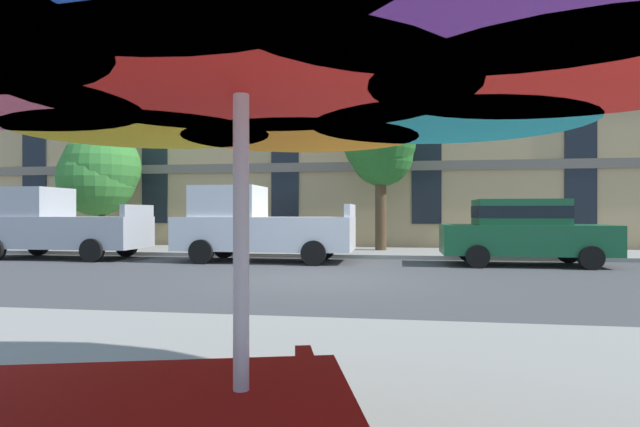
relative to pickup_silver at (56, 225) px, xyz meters
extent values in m
plane|color=#424244|center=(8.83, -3.70, -1.03)|extent=(120.00, 120.00, 0.00)
cube|color=gray|center=(8.83, 3.10, -0.97)|extent=(56.00, 3.60, 0.12)
cube|color=tan|center=(8.83, 11.30, 5.37)|extent=(43.76, 12.00, 12.80)
cube|color=#6B6056|center=(8.83, 5.26, 2.17)|extent=(42.88, 0.08, 0.36)
cube|color=#6B6056|center=(8.83, 5.26, 5.37)|extent=(42.88, 0.08, 0.36)
cube|color=#6B6056|center=(8.83, 5.26, 8.57)|extent=(42.88, 0.08, 0.36)
cube|color=black|center=(-4.85, 5.27, 5.77)|extent=(1.10, 0.06, 11.60)
cube|color=black|center=(0.62, 5.27, 5.77)|extent=(1.10, 0.06, 11.60)
cube|color=black|center=(6.09, 5.27, 5.77)|extent=(1.10, 0.06, 11.60)
cube|color=black|center=(11.56, 5.27, 5.77)|extent=(1.10, 0.06, 11.60)
cube|color=black|center=(17.03, 5.27, 5.77)|extent=(1.10, 0.06, 11.60)
cube|color=#A8AAB2|center=(0.24, 0.00, -0.21)|extent=(5.10, 1.90, 0.96)
cube|color=#A8AAB2|center=(-0.86, 0.00, 0.72)|extent=(1.90, 1.75, 0.90)
cube|color=#A8AAB2|center=(2.71, 0.00, 0.45)|extent=(0.16, 1.75, 0.36)
cylinder|color=black|center=(1.82, 0.95, -0.69)|extent=(0.68, 0.22, 0.68)
cylinder|color=black|center=(1.82, -0.95, -0.69)|extent=(0.68, 0.22, 0.68)
cylinder|color=black|center=(-1.34, 0.95, -0.69)|extent=(0.68, 0.22, 0.68)
cube|color=silver|center=(6.69, 0.00, -0.21)|extent=(5.10, 1.90, 0.96)
cube|color=silver|center=(5.59, 0.00, 0.72)|extent=(1.90, 1.75, 0.90)
cube|color=silver|center=(9.16, 0.00, 0.45)|extent=(0.16, 1.75, 0.36)
cylinder|color=black|center=(8.28, 0.95, -0.69)|extent=(0.68, 0.22, 0.68)
cylinder|color=black|center=(8.28, -0.95, -0.69)|extent=(0.68, 0.22, 0.68)
cylinder|color=black|center=(5.11, 0.95, -0.69)|extent=(0.68, 0.22, 0.68)
cylinder|color=black|center=(5.11, -0.95, -0.69)|extent=(0.68, 0.22, 0.68)
cube|color=#195933|center=(13.90, 0.00, -0.33)|extent=(4.40, 1.76, 0.80)
cube|color=#195933|center=(13.75, 0.00, 0.41)|extent=(2.30, 1.55, 0.68)
cube|color=black|center=(13.75, 0.00, 0.41)|extent=(2.32, 1.57, 0.32)
cylinder|color=black|center=(15.26, 0.88, -0.73)|extent=(0.60, 0.22, 0.60)
cylinder|color=black|center=(15.26, -0.88, -0.73)|extent=(0.60, 0.22, 0.60)
cylinder|color=black|center=(12.53, 0.88, -0.73)|extent=(0.60, 0.22, 0.60)
cylinder|color=black|center=(12.53, -0.88, -0.73)|extent=(0.60, 0.22, 0.60)
cylinder|color=#4C3823|center=(-0.44, 3.21, -0.07)|extent=(0.24, 0.24, 1.92)
sphere|color=#387F33|center=(-0.52, 3.33, 2.12)|extent=(2.84, 2.84, 2.84)
sphere|color=#387F33|center=(-0.70, 3.28, 1.70)|extent=(2.86, 2.86, 2.86)
cylinder|color=#4C3823|center=(9.91, 3.51, 0.30)|extent=(0.39, 0.39, 2.66)
sphere|color=#236023|center=(9.94, 3.62, 2.43)|extent=(2.19, 2.19, 2.19)
sphere|color=#236023|center=(9.86, 3.55, 2.90)|extent=(2.55, 2.55, 2.55)
sphere|color=#236023|center=(9.69, 3.83, 2.82)|extent=(1.96, 1.96, 1.96)
cylinder|color=silver|center=(9.97, -12.70, 0.13)|extent=(0.06, 0.06, 2.31)
cone|color=red|center=(11.13, -12.70, 1.06)|extent=(1.38, 1.38, 0.45)
cone|color=#199EB2|center=(10.79, -11.88, 1.06)|extent=(1.38, 1.38, 0.45)
cone|color=orange|center=(9.97, -11.55, 1.06)|extent=(1.38, 1.38, 0.45)
cone|color=yellow|center=(9.15, -11.88, 1.06)|extent=(1.38, 1.38, 0.45)
cone|color=red|center=(9.97, -12.70, 1.10)|extent=(1.73, 1.73, 0.53)
cube|color=red|center=(9.49, -12.80, -0.29)|extent=(1.95, 1.24, 0.06)
cube|color=red|center=(9.32, -12.21, -0.59)|extent=(1.81, 0.74, 0.05)
camera|label=1|loc=(10.55, -14.53, 0.40)|focal=28.88mm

